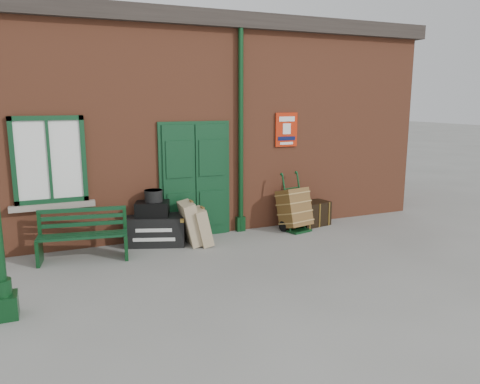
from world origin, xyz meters
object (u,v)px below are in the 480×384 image
porter_trolley (294,209)px  houdini_trunk (156,230)px  dark_trunk (312,213)px  bench (83,234)px

porter_trolley → houdini_trunk: bearing=163.8°
porter_trolley → dark_trunk: size_ratio=1.65×
bench → porter_trolley: (4.18, 0.18, 0.00)m
bench → houdini_trunk: bench is taller
bench → dark_trunk: size_ratio=2.11×
bench → porter_trolley: 4.18m
porter_trolley → dark_trunk: (0.55, 0.19, -0.20)m
bench → houdini_trunk: 1.38m
houdini_trunk → dark_trunk: houdini_trunk is taller
dark_trunk → houdini_trunk: bearing=168.7°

